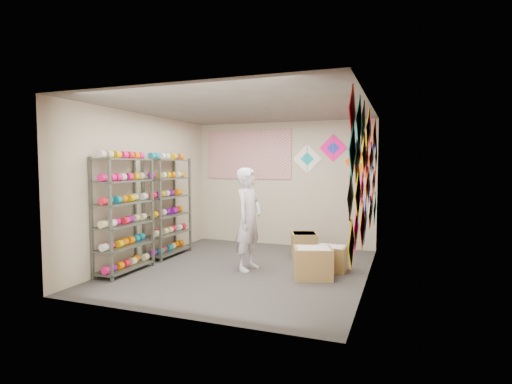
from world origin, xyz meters
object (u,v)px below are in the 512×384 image
at_px(shelf_rack_front, 124,215).
at_px(carton_a, 313,263).
at_px(carton_c, 304,245).
at_px(shopkeeper, 249,219).
at_px(carton_b, 331,258).
at_px(shelf_rack_back, 168,207).

xyz_separation_m(shelf_rack_front, carton_a, (2.98, 0.74, -0.71)).
height_order(shelf_rack_front, carton_c, shelf_rack_front).
bearing_deg(shelf_rack_front, carton_c, 40.10).
height_order(shopkeeper, carton_b, shopkeeper).
distance_m(shopkeeper, carton_a, 1.29).
bearing_deg(carton_c, shelf_rack_front, -158.23).
xyz_separation_m(shelf_rack_front, carton_b, (3.16, 1.29, -0.74)).
bearing_deg(shelf_rack_back, shopkeeper, -13.09).
bearing_deg(shopkeeper, shelf_rack_front, 121.57).
height_order(carton_a, carton_b, carton_a).
bearing_deg(shelf_rack_back, shelf_rack_front, -90.00).
bearing_deg(carton_c, shelf_rack_back, 179.66).
xyz_separation_m(shelf_rack_back, carton_b, (3.16, -0.01, -0.74)).
distance_m(shopkeeper, carton_b, 1.52).
distance_m(shopkeeper, carton_c, 1.55).
bearing_deg(carton_b, shelf_rack_back, -179.26).
distance_m(shelf_rack_back, carton_a, 3.11).
bearing_deg(shelf_rack_front, shelf_rack_back, 90.00).
bearing_deg(carton_c, carton_b, -70.13).
xyz_separation_m(shelf_rack_back, carton_a, (2.98, -0.56, -0.71)).
distance_m(shelf_rack_front, shopkeeper, 2.05).
bearing_deg(shelf_rack_back, carton_b, -0.18).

